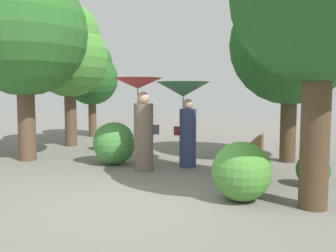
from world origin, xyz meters
name	(u,v)px	position (x,y,z in m)	size (l,w,h in m)	color
ground_plane	(138,201)	(0.00, 0.00, 0.00)	(40.00, 40.00, 0.00)	slate
person_left	(141,110)	(-0.50, 2.18, 1.31)	(1.05, 1.05, 1.99)	#6B5B4C
person_right	(184,103)	(0.36, 2.75, 1.44)	(1.20, 1.20, 1.92)	navy
park_bench	(249,154)	(1.75, 1.70, 0.51)	(0.77, 1.57, 0.83)	#38383D
tree_near_left	(23,21)	(-3.58, 2.87, 3.39)	(3.07, 3.07, 5.19)	brown
tree_near_right	(291,34)	(2.75, 3.78, 3.06)	(2.87, 2.87, 4.72)	#4C3823
tree_mid_left	(92,74)	(-3.80, 7.78, 2.35)	(1.95, 1.95, 3.53)	brown
tree_far_back	(69,51)	(-3.56, 5.36, 2.94)	(2.37, 2.37, 4.39)	brown
bush_path_left	(114,143)	(-1.28, 2.74, 0.50)	(0.99, 0.99, 0.99)	#428C3D
bush_path_right	(241,171)	(1.58, 0.27, 0.47)	(0.93, 0.93, 0.93)	#4C9338
bush_behind_bench	(107,137)	(-2.18, 4.81, 0.37)	(0.75, 0.75, 0.75)	#428C3D
bush_far_side	(313,170)	(2.87, 1.39, 0.30)	(0.60, 0.60, 0.60)	#235B23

